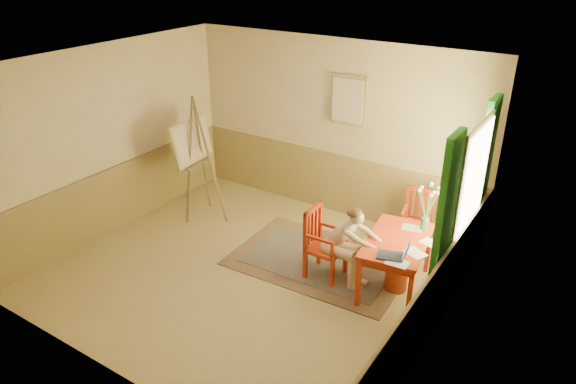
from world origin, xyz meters
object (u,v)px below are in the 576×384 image
Objects in this scene: easel at (194,147)px; laptop at (395,254)px; chair_back at (416,220)px; figure at (344,242)px; table at (397,246)px; chair_left at (323,243)px.

laptop is at bearing -9.21° from easel.
chair_back is 0.81× the size of figure.
chair_back is 3.52m from easel.
easel is (-3.46, 0.18, 0.55)m from table.
chair_left is at bearing 171.39° from laptop.
laptop is at bearing -8.61° from chair_left.
chair_back is 1.55m from laptop.
figure reaches higher than laptop.
chair_left is at bearing -120.44° from chair_back.
chair_left is 2.67m from easel.
table is 1.32× the size of chair_left.
easel is (-3.59, 0.58, 0.42)m from laptop.
laptop is (0.13, -0.40, 0.13)m from table.
laptop is (1.05, -0.16, 0.27)m from chair_left.
chair_back is at bearing 100.22° from laptop.
figure is 0.56× the size of easel.
laptop is at bearing -79.78° from chair_back.
chair_left is (-0.92, -0.24, -0.14)m from table.
table is 0.65× the size of easel.
chair_back is at bearing 15.35° from easel.
laptop reaches higher than table.
table is 0.97m from chair_left.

